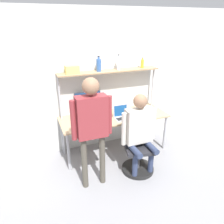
{
  "coord_description": "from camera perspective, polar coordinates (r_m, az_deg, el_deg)",
  "views": [
    {
      "loc": [
        -1.45,
        -3.17,
        2.45
      ],
      "look_at": [
        -0.27,
        -0.17,
        1.1
      ],
      "focal_mm": 35.0,
      "sensor_mm": 36.0,
      "label": 1
    }
  ],
  "objects": [
    {
      "name": "ground_plane",
      "position": [
        4.25,
        2.62,
        -12.47
      ],
      "size": [
        12.0,
        12.0,
        0.0
      ],
      "primitive_type": "plane",
      "color": "gray"
    },
    {
      "name": "wall_back",
      "position": [
        4.37,
        -1.41,
        8.12
      ],
      "size": [
        8.0,
        0.06,
        2.7
      ],
      "color": "silver",
      "rests_on": "ground_plane"
    },
    {
      "name": "desk",
      "position": [
        4.23,
        0.59,
        -1.9
      ],
      "size": [
        2.07,
        0.76,
        0.75
      ],
      "color": "tan",
      "rests_on": "ground_plane"
    },
    {
      "name": "shelf_unit",
      "position": [
        4.2,
        -0.6,
        8.11
      ],
      "size": [
        1.97,
        0.26,
        1.59
      ],
      "color": "#997A56",
      "rests_on": "ground_plane"
    },
    {
      "name": "monitor",
      "position": [
        4.16,
        -6.36,
        2.65
      ],
      "size": [
        0.51,
        0.17,
        0.48
      ],
      "color": "#333338",
      "rests_on": "desk"
    },
    {
      "name": "laptop",
      "position": [
        4.12,
        2.49,
        -0.61
      ],
      "size": [
        0.29,
        0.24,
        0.24
      ],
      "color": "#BCBCC1",
      "rests_on": "desk"
    },
    {
      "name": "cell_phone",
      "position": [
        4.23,
        5.92,
        -0.99
      ],
      "size": [
        0.07,
        0.15,
        0.01
      ],
      "color": "silver",
      "rests_on": "desk"
    },
    {
      "name": "office_chair",
      "position": [
        3.9,
        6.73,
        -11.09
      ],
      "size": [
        0.56,
        0.56,
        0.93
      ],
      "color": "black",
      "rests_on": "ground_plane"
    },
    {
      "name": "person_seated",
      "position": [
        3.59,
        7.3,
        -4.19
      ],
      "size": [
        0.62,
        0.47,
        1.4
      ],
      "color": "#2D3856",
      "rests_on": "ground_plane"
    },
    {
      "name": "person_standing",
      "position": [
        3.13,
        -5.27,
        -2.15
      ],
      "size": [
        0.61,
        0.24,
        1.76
      ],
      "color": "#4C473D",
      "rests_on": "ground_plane"
    },
    {
      "name": "bottle_clear",
      "position": [
        4.2,
        1.72,
        12.59
      ],
      "size": [
        0.07,
        0.07,
        0.28
      ],
      "color": "silver",
      "rests_on": "shelf_unit"
    },
    {
      "name": "bottle_amber",
      "position": [
        4.43,
        7.92,
        12.43
      ],
      "size": [
        0.06,
        0.06,
        0.2
      ],
      "color": "gold",
      "rests_on": "shelf_unit"
    },
    {
      "name": "bottle_blue",
      "position": [
        4.07,
        -3.47,
        12.19
      ],
      "size": [
        0.09,
        0.09,
        0.28
      ],
      "color": "#335999",
      "rests_on": "shelf_unit"
    },
    {
      "name": "storage_box",
      "position": [
        3.95,
        -10.4,
        10.85
      ],
      "size": [
        0.24,
        0.17,
        0.14
      ],
      "color": "#DBCC66",
      "rests_on": "shelf_unit"
    }
  ]
}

